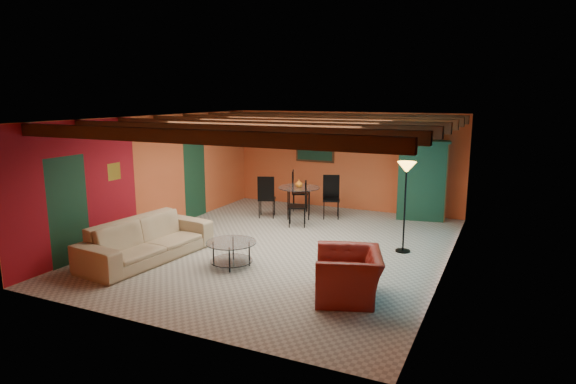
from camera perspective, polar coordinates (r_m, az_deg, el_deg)
The scene contains 11 objects.
room at distance 10.00m, azimuth -0.22°, elevation 6.73°, with size 6.52×8.01×2.71m.
sofa at distance 9.90m, azimuth -16.10°, elevation -5.35°, with size 2.71×1.06×0.79m, color #9D8665.
armchair at distance 7.84m, azimuth 7.07°, elevation -9.56°, with size 1.16×1.01×0.75m, color maroon.
coffee_table at distance 9.25m, azimuth -6.62°, elevation -7.16°, with size 0.94×0.94×0.48m, color silver, non-canonical shape.
dining_table at distance 12.69m, azimuth 1.28°, elevation -0.53°, with size 2.15×2.15×1.12m, color white, non-canonical shape.
armoire at distance 12.96m, azimuth 15.52°, elevation 1.23°, with size 1.12×0.55×1.97m, color brown.
floor_lamp at distance 10.11m, azimuth 13.47°, elevation -1.74°, with size 0.38×0.38×1.86m, color black, non-canonical shape.
ceiling_fan at distance 9.90m, azimuth -0.49°, elevation 6.68°, with size 1.50×1.50×0.44m, color #472614, non-canonical shape.
painting at distance 13.94m, azimuth 3.16°, elevation 5.06°, with size 1.05×0.03×0.65m, color black.
potted_plant at distance 12.81m, azimuth 15.81°, elevation 6.56°, with size 0.40×0.35×0.45m, color #26661E.
vase at distance 12.57m, azimuth 1.29°, elevation 2.42°, with size 0.19×0.19×0.20m, color orange.
Camera 1 is at (4.22, -8.92, 3.15)m, focal length 30.47 mm.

